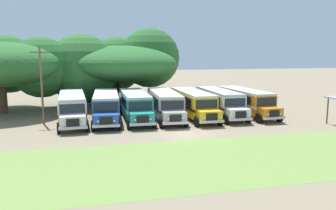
{
  "coord_description": "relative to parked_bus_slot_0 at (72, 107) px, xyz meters",
  "views": [
    {
      "loc": [
        -8.06,
        -26.8,
        6.88
      ],
      "look_at": [
        0.0,
        6.16,
        1.6
      ],
      "focal_mm": 35.45,
      "sensor_mm": 36.0,
      "label": 1
    }
  ],
  "objects": [
    {
      "name": "foreground_grass_strip",
      "position": [
        9.63,
        -14.76,
        -1.58
      ],
      "size": [
        80.0,
        10.11,
        0.01
      ],
      "primitive_type": "cube",
      "color": "olive",
      "rests_on": "ground_plane"
    },
    {
      "name": "parked_bus_slot_3",
      "position": [
        9.58,
        -0.13,
        0.0
      ],
      "size": [
        3.19,
        10.91,
        2.82
      ],
      "rotation": [
        0.0,
        0.0,
        -1.63
      ],
      "color": "#9E9993",
      "rests_on": "ground_plane"
    },
    {
      "name": "parked_bus_slot_4",
      "position": [
        12.68,
        -0.34,
        0.0
      ],
      "size": [
        2.69,
        10.84,
        2.82
      ],
      "rotation": [
        0.0,
        0.0,
        -1.57
      ],
      "color": "yellow",
      "rests_on": "ground_plane"
    },
    {
      "name": "parked_bus_slot_2",
      "position": [
        6.39,
        0.1,
        0.0
      ],
      "size": [
        2.84,
        10.86,
        2.82
      ],
      "rotation": [
        0.0,
        0.0,
        -1.59
      ],
      "color": "teal",
      "rests_on": "ground_plane"
    },
    {
      "name": "ground_plane",
      "position": [
        9.63,
        -7.61,
        -1.58
      ],
      "size": [
        220.0,
        220.0,
        0.0
      ],
      "primitive_type": "plane",
      "color": "#84755B"
    },
    {
      "name": "parked_bus_slot_6",
      "position": [
        19.02,
        -0.16,
        0.0
      ],
      "size": [
        3.09,
        10.89,
        2.82
      ],
      "rotation": [
        0.0,
        0.0,
        -1.53
      ],
      "color": "orange",
      "rests_on": "ground_plane"
    },
    {
      "name": "utility_pole",
      "position": [
        -2.73,
        -0.53,
        2.47
      ],
      "size": [
        1.8,
        0.2,
        7.59
      ],
      "color": "brown",
      "rests_on": "ground_plane"
    },
    {
      "name": "parked_bus_slot_1",
      "position": [
        3.39,
        0.14,
        0.0
      ],
      "size": [
        3.22,
        10.92,
        2.82
      ],
      "rotation": [
        0.0,
        0.0,
        -1.63
      ],
      "color": "#23519E",
      "rests_on": "ground_plane"
    },
    {
      "name": "secondary_tree",
      "position": [
        -7.78,
        8.23,
        3.95
      ],
      "size": [
        14.76,
        14.46,
        9.21
      ],
      "color": "brown",
      "rests_on": "ground_plane"
    },
    {
      "name": "parked_bus_slot_5",
      "position": [
        15.94,
        0.04,
        0.0
      ],
      "size": [
        2.9,
        10.87,
        2.82
      ],
      "rotation": [
        0.0,
        0.0,
        -1.59
      ],
      "color": "silver",
      "rests_on": "ground_plane"
    },
    {
      "name": "broad_shade_tree",
      "position": [
        5.85,
        13.13,
        3.88
      ],
      "size": [
        18.66,
        16.85,
        10.66
      ],
      "color": "brown",
      "rests_on": "ground_plane"
    },
    {
      "name": "parked_bus_slot_0",
      "position": [
        0.0,
        0.0,
        0.0
      ],
      "size": [
        3.1,
        10.89,
        2.82
      ],
      "rotation": [
        0.0,
        0.0,
        -1.53
      ],
      "color": "silver",
      "rests_on": "ground_plane"
    }
  ]
}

